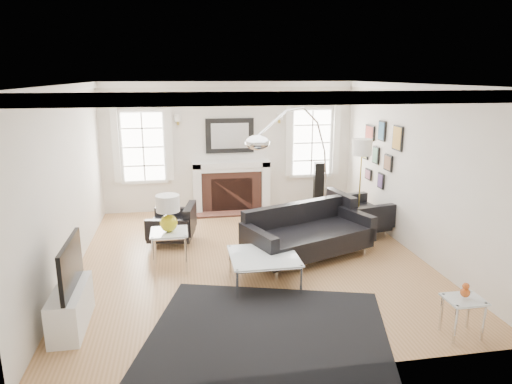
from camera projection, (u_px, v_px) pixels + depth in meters
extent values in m
plane|color=#A17043|center=(252.00, 259.00, 7.50)|extent=(6.00, 6.00, 0.00)
cube|color=silver|center=(230.00, 147.00, 10.01)|extent=(5.50, 0.04, 2.80)
cube|color=silver|center=(302.00, 243.00, 4.29)|extent=(5.50, 0.04, 2.80)
cube|color=silver|center=(67.00, 182.00, 6.70)|extent=(0.04, 6.00, 2.80)
cube|color=silver|center=(414.00, 170.00, 7.60)|extent=(0.04, 6.00, 2.80)
cube|color=white|center=(251.00, 84.00, 6.80)|extent=(5.50, 6.00, 0.02)
cube|color=white|center=(251.00, 88.00, 6.82)|extent=(5.50, 6.00, 0.12)
cube|color=white|center=(197.00, 188.00, 9.91)|extent=(0.18, 0.38, 1.10)
cube|color=white|center=(265.00, 185.00, 10.16)|extent=(0.18, 0.38, 1.10)
cube|color=white|center=(231.00, 164.00, 9.91)|extent=(1.70, 0.38, 0.12)
cube|color=white|center=(231.00, 169.00, 9.94)|extent=(1.50, 0.34, 0.10)
cube|color=brown|center=(231.00, 191.00, 10.08)|extent=(1.30, 0.30, 0.90)
cube|color=black|center=(232.00, 195.00, 10.00)|extent=(0.90, 0.10, 0.76)
cube|color=brown|center=(233.00, 213.00, 9.93)|extent=(1.70, 0.50, 0.04)
cube|color=black|center=(230.00, 136.00, 9.91)|extent=(1.05, 0.06, 0.75)
cube|color=white|center=(230.00, 136.00, 9.88)|extent=(0.82, 0.02, 0.55)
cube|color=white|center=(143.00, 147.00, 9.67)|extent=(1.00, 0.05, 1.60)
cube|color=white|center=(143.00, 147.00, 9.64)|extent=(0.84, 0.02, 1.44)
cube|color=white|center=(116.00, 146.00, 9.47)|extent=(0.14, 0.05, 1.55)
cube|color=white|center=(169.00, 145.00, 9.65)|extent=(0.14, 0.05, 1.55)
cube|color=white|center=(311.00, 143.00, 10.27)|extent=(1.00, 0.05, 1.60)
cube|color=white|center=(312.00, 143.00, 10.24)|extent=(0.84, 0.02, 1.44)
cube|color=white|center=(289.00, 142.00, 10.08)|extent=(0.14, 0.05, 1.55)
cube|color=white|center=(336.00, 140.00, 10.26)|extent=(0.14, 0.05, 1.55)
cube|color=black|center=(398.00, 138.00, 8.05)|extent=(0.03, 0.34, 0.44)
cube|color=gold|center=(397.00, 138.00, 8.05)|extent=(0.01, 0.29, 0.39)
cube|color=black|center=(382.00, 131.00, 8.66)|extent=(0.03, 0.28, 0.38)
cube|color=#2D597C|center=(381.00, 131.00, 8.66)|extent=(0.01, 0.23, 0.33)
cube|color=black|center=(370.00, 133.00, 9.21)|extent=(0.03, 0.40, 0.30)
cube|color=#B24136|center=(369.00, 133.00, 9.21)|extent=(0.01, 0.35, 0.25)
cube|color=black|center=(388.00, 163.00, 8.46)|extent=(0.03, 0.30, 0.30)
cube|color=#8F5F41|center=(387.00, 163.00, 8.46)|extent=(0.01, 0.25, 0.25)
cube|color=black|center=(376.00, 155.00, 8.98)|extent=(0.03, 0.26, 0.34)
cube|color=#4D8061|center=(375.00, 155.00, 8.97)|extent=(0.01, 0.21, 0.29)
cube|color=black|center=(365.00, 153.00, 9.51)|extent=(0.03, 0.32, 0.24)
cube|color=#BFC153|center=(364.00, 153.00, 9.51)|extent=(0.01, 0.27, 0.19)
cube|color=black|center=(381.00, 181.00, 8.80)|extent=(0.03, 0.24, 0.30)
cube|color=#533871|center=(380.00, 181.00, 8.80)|extent=(0.01, 0.19, 0.25)
cube|color=black|center=(368.00, 174.00, 9.38)|extent=(0.03, 0.28, 0.22)
cube|color=#8B5163|center=(367.00, 174.00, 9.37)|extent=(0.01, 0.23, 0.17)
cube|color=white|center=(71.00, 308.00, 5.42)|extent=(0.35, 1.00, 0.50)
cube|color=black|center=(71.00, 265.00, 5.29)|extent=(0.05, 1.00, 0.58)
cube|color=black|center=(269.00, 333.00, 5.34)|extent=(3.27, 2.96, 0.01)
cube|color=black|center=(309.00, 240.00, 7.47)|extent=(2.21, 1.62, 0.33)
cube|color=black|center=(294.00, 219.00, 7.76)|extent=(1.92, 0.89, 0.56)
cube|color=black|center=(258.00, 243.00, 6.95)|extent=(0.49, 0.94, 0.42)
cube|color=black|center=(354.00, 222.00, 7.94)|extent=(0.49, 0.94, 0.42)
cube|color=black|center=(172.00, 229.00, 8.15)|extent=(0.87, 0.87, 0.28)
cube|color=black|center=(190.00, 218.00, 8.09)|extent=(0.27, 0.76, 0.47)
cube|color=black|center=(175.00, 217.00, 8.48)|extent=(0.76, 0.25, 0.35)
cube|color=black|center=(167.00, 230.00, 7.76)|extent=(0.76, 0.25, 0.35)
cube|color=black|center=(358.00, 218.00, 8.61)|extent=(1.06, 1.06, 0.34)
cube|color=black|center=(340.00, 207.00, 8.41)|extent=(0.33, 0.91, 0.56)
cube|color=black|center=(373.00, 218.00, 8.17)|extent=(0.91, 0.31, 0.43)
cube|color=black|center=(346.00, 205.00, 8.99)|extent=(0.91, 0.31, 0.43)
cube|color=silver|center=(264.00, 256.00, 6.54)|extent=(0.96, 0.96, 0.02)
cylinder|color=silver|center=(237.00, 285.00, 6.10)|extent=(0.04, 0.04, 0.43)
cylinder|color=silver|center=(301.00, 280.00, 6.24)|extent=(0.04, 0.04, 0.43)
cylinder|color=silver|center=(230.00, 259.00, 6.94)|extent=(0.04, 0.04, 0.43)
cylinder|color=silver|center=(286.00, 255.00, 7.08)|extent=(0.04, 0.04, 0.43)
cube|color=silver|center=(169.00, 232.00, 6.96)|extent=(0.56, 0.56, 0.02)
cylinder|color=silver|center=(153.00, 257.00, 6.77)|extent=(0.04, 0.04, 0.62)
cylinder|color=silver|center=(186.00, 255.00, 6.84)|extent=(0.04, 0.04, 0.62)
cylinder|color=silver|center=(155.00, 246.00, 7.23)|extent=(0.04, 0.04, 0.62)
cylinder|color=silver|center=(186.00, 244.00, 7.30)|extent=(0.04, 0.04, 0.62)
cube|color=silver|center=(464.00, 299.00, 5.19)|extent=(0.43, 0.36, 0.02)
cylinder|color=silver|center=(455.00, 325.00, 5.08)|extent=(0.04, 0.04, 0.47)
cylinder|color=silver|center=(483.00, 322.00, 5.14)|extent=(0.04, 0.04, 0.47)
cylinder|color=silver|center=(441.00, 312.00, 5.35)|extent=(0.04, 0.04, 0.47)
cylinder|color=silver|center=(468.00, 310.00, 5.40)|extent=(0.04, 0.04, 0.47)
sphere|color=gold|center=(169.00, 223.00, 6.92)|extent=(0.27, 0.27, 0.27)
cylinder|color=gold|center=(168.00, 215.00, 6.89)|extent=(0.04, 0.04, 0.11)
cylinder|color=white|center=(168.00, 203.00, 6.85)|extent=(0.36, 0.36, 0.25)
sphere|color=#B64B17|center=(465.00, 293.00, 5.17)|extent=(0.11, 0.11, 0.11)
sphere|color=#B64B17|center=(466.00, 286.00, 5.15)|extent=(0.08, 0.08, 0.08)
cube|color=white|center=(325.00, 234.00, 8.38)|extent=(0.26, 0.42, 0.21)
ellipsoid|color=silver|center=(257.00, 143.00, 6.45)|extent=(0.36, 0.36, 0.22)
cylinder|color=gold|center=(357.00, 232.00, 8.73)|extent=(0.23, 0.23, 0.03)
cylinder|color=gold|center=(359.00, 192.00, 8.54)|extent=(0.03, 0.03, 1.60)
cylinder|color=white|center=(362.00, 147.00, 8.32)|extent=(0.37, 0.37, 0.30)
cube|color=black|center=(319.00, 186.00, 10.22)|extent=(0.24, 0.24, 1.05)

